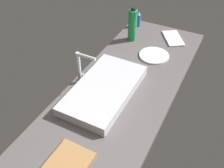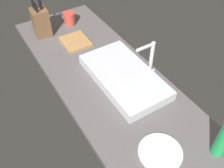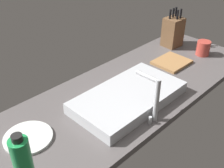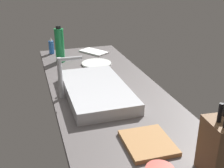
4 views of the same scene
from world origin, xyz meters
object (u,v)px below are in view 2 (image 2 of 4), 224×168
at_px(faucet, 150,56).
at_px(coffee_mug, 70,19).
at_px(sink_basin, 124,76).
at_px(cutting_board, 76,42).
at_px(dinner_plate, 160,152).
at_px(knife_block, 41,22).

height_order(faucet, coffee_mug, faucet).
distance_m(sink_basin, cutting_board, 0.51).
relative_size(sink_basin, dinner_plate, 2.74).
height_order(knife_block, cutting_board, knife_block).
height_order(cutting_board, coffee_mug, coffee_mug).
distance_m(knife_block, coffee_mug, 0.24).
height_order(dinner_plate, coffee_mug, coffee_mug).
bearing_deg(cutting_board, dinner_plate, -2.74).
xyz_separation_m(dinner_plate, coffee_mug, (-1.26, 0.12, 0.04)).
height_order(faucet, knife_block, knife_block).
height_order(faucet, dinner_plate, faucet).
distance_m(cutting_board, coffee_mug, 0.26).
bearing_deg(faucet, dinner_plate, -31.77).
xyz_separation_m(sink_basin, coffee_mug, (-0.75, -0.01, 0.02)).
bearing_deg(sink_basin, dinner_plate, -14.45).
xyz_separation_m(knife_block, coffee_mug, (-0.03, 0.23, -0.06)).
distance_m(sink_basin, faucet, 0.20).
bearing_deg(faucet, knife_block, -151.47).
bearing_deg(coffee_mug, knife_block, -83.84).
distance_m(faucet, coffee_mug, 0.80).
relative_size(faucet, cutting_board, 1.07).
relative_size(faucet, dinner_plate, 1.06).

